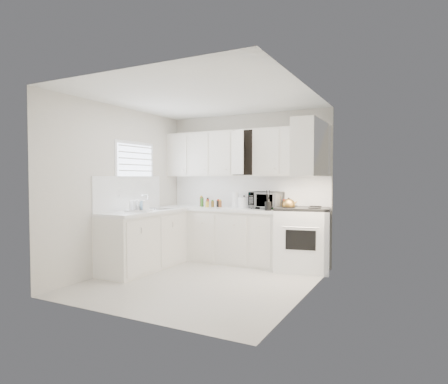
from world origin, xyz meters
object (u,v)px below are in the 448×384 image
Objects in this scene: microwave at (266,198)px; rice_cooker at (244,202)px; stove at (302,230)px; dish_rack at (139,205)px; utensil_crock at (268,200)px; tea_kettle at (289,204)px.

rice_cooker is at bearing -177.45° from microwave.
stove is 2.62m from dish_rack.
utensil_crock is (0.57, -0.35, 0.06)m from rice_cooker.
tea_kettle is (-0.18, -0.16, 0.42)m from stove.
microwave is at bearing 115.37° from utensil_crock.
utensil_crock is 0.93× the size of dish_rack.
utensil_crock is 2.04m from dish_rack.
stove is 2.46× the size of microwave.
rice_cooker reaches higher than dish_rack.
utensil_crock is at bearing 13.50° from dish_rack.
microwave is 0.43m from rice_cooker.
utensil_crock is at bearing 167.16° from tea_kettle.
tea_kettle is 0.49× the size of microwave.
dish_rack is (-2.07, -1.12, -0.01)m from tea_kettle.
microwave is 2.10m from dish_rack.
microwave is 0.34m from utensil_crock.
stove is 0.81m from microwave.
tea_kettle is at bearing -149.45° from stove.
rice_cooker is at bearing 32.46° from dish_rack.
stove is at bearing 17.88° from tea_kettle.
stove is 0.73m from utensil_crock.
microwave is at bearing 161.08° from stove.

